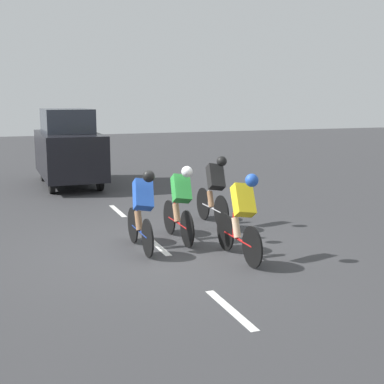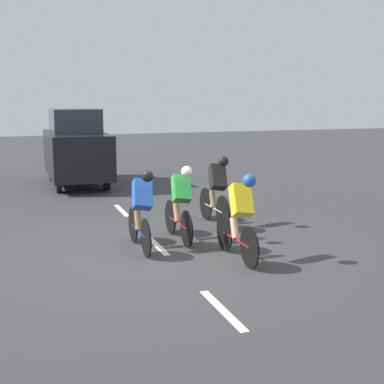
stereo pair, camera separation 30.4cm
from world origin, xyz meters
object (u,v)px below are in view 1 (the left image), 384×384
(cyclist_yellow, at_px, (242,214))
(support_car, at_px, (69,148))
(cyclist_blue, at_px, (142,208))
(cyclist_green, at_px, (180,202))
(cyclist_black, at_px, (214,189))

(cyclist_yellow, relative_size, support_car, 0.43)
(cyclist_yellow, height_order, cyclist_blue, cyclist_yellow)
(cyclist_yellow, distance_m, support_car, 8.90)
(cyclist_yellow, relative_size, cyclist_blue, 1.03)
(cyclist_blue, height_order, support_car, support_car)
(cyclist_green, bearing_deg, cyclist_yellow, 110.89)
(cyclist_blue, height_order, cyclist_green, cyclist_blue)
(cyclist_black, bearing_deg, support_car, -71.50)
(cyclist_black, xyz_separation_m, cyclist_blue, (1.93, 1.31, -0.01))
(cyclist_blue, bearing_deg, cyclist_black, -145.85)
(cyclist_black, distance_m, cyclist_green, 1.45)
(cyclist_green, bearing_deg, cyclist_blue, 23.63)
(cyclist_yellow, xyz_separation_m, support_car, (1.58, -8.75, 0.38))
(cyclist_yellow, distance_m, cyclist_green, 1.57)
(cyclist_green, height_order, support_car, support_car)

